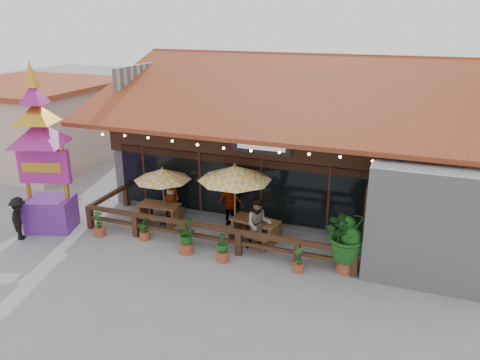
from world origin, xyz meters
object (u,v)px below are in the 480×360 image
at_px(pedestrian, 19,218).
at_px(thai_sign_tower, 40,138).
at_px(umbrella_right, 235,173).
at_px(picnic_table_right, 255,227).
at_px(picnic_table_left, 159,210).
at_px(tropical_plant, 349,235).
at_px(umbrella_left, 162,175).

bearing_deg(pedestrian, thai_sign_tower, -48.26).
bearing_deg(umbrella_right, thai_sign_tower, -165.02).
xyz_separation_m(picnic_table_right, pedestrian, (-7.92, -2.82, 0.25)).
xyz_separation_m(picnic_table_left, tropical_plant, (7.34, -1.16, 0.74)).
relative_size(picnic_table_left, pedestrian, 1.05).
relative_size(picnic_table_right, tropical_plant, 0.88).
bearing_deg(picnic_table_right, umbrella_right, 177.57).
relative_size(umbrella_left, pedestrian, 1.79).
height_order(thai_sign_tower, pedestrian, thai_sign_tower).
height_order(umbrella_left, picnic_table_right, umbrella_left).
bearing_deg(picnic_table_right, umbrella_left, 178.04).
bearing_deg(thai_sign_tower, tropical_plant, 4.01).
xyz_separation_m(picnic_table_left, picnic_table_right, (3.97, -0.16, 0.03)).
bearing_deg(pedestrian, umbrella_right, -93.86).
distance_m(umbrella_right, pedestrian, 7.86).
bearing_deg(pedestrian, tropical_plant, -106.48).
distance_m(picnic_table_left, pedestrian, 4.95).
xyz_separation_m(picnic_table_left, thai_sign_tower, (-3.50, -1.92, 3.02)).
xyz_separation_m(picnic_table_left, pedestrian, (-3.95, -2.98, 0.28)).
xyz_separation_m(umbrella_left, umbrella_right, (2.94, -0.09, 0.43)).
xyz_separation_m(umbrella_right, picnic_table_left, (-3.19, 0.13, -1.92)).
distance_m(picnic_table_right, pedestrian, 8.41).
bearing_deg(umbrella_right, umbrella_left, 178.17).
bearing_deg(umbrella_left, tropical_plant, -9.01).
height_order(umbrella_right, thai_sign_tower, thai_sign_tower).
bearing_deg(umbrella_left, umbrella_right, -1.83).
relative_size(thai_sign_tower, tropical_plant, 3.05).
xyz_separation_m(picnic_table_right, tropical_plant, (3.37, -1.00, 0.71)).
distance_m(umbrella_right, picnic_table_left, 3.73).
bearing_deg(picnic_table_right, tropical_plant, -16.50).
xyz_separation_m(thai_sign_tower, pedestrian, (-0.44, -1.06, -2.74)).
bearing_deg(tropical_plant, pedestrian, -170.83).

